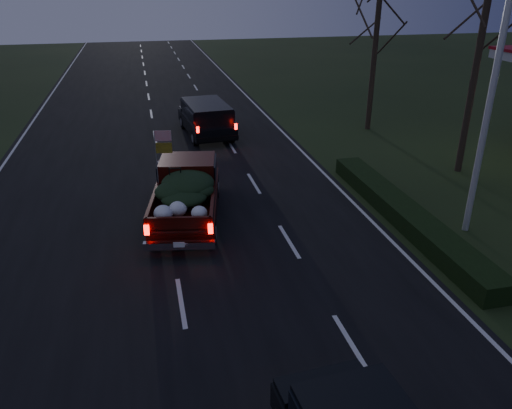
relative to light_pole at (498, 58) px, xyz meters
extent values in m
plane|color=black|center=(-9.50, -2.00, -5.48)|extent=(120.00, 120.00, 0.00)
cube|color=black|center=(-9.50, -2.00, -5.47)|extent=(14.00, 120.00, 0.02)
cube|color=black|center=(-1.70, 1.00, -5.18)|extent=(1.00, 10.00, 0.60)
cylinder|color=silver|center=(0.00, 0.00, -0.98)|extent=(0.20, 0.20, 9.00)
cylinder|color=black|center=(3.00, 5.00, -1.23)|extent=(0.28, 0.28, 8.50)
cylinder|color=black|center=(2.00, 12.00, -1.98)|extent=(0.28, 0.28, 7.00)
cube|color=#380C07|center=(-8.81, 2.98, -4.87)|extent=(2.91, 5.37, 0.56)
cube|color=#380C07|center=(-8.65, 3.88, -4.11)|extent=(2.14, 1.94, 0.92)
cube|color=black|center=(-8.65, 3.88, -4.01)|extent=(2.22, 1.86, 0.56)
cube|color=#380C07|center=(-9.05, 1.68, -4.57)|extent=(2.36, 3.14, 0.06)
ellipsoid|color=black|center=(-8.91, 2.17, -4.11)|extent=(1.93, 2.09, 0.61)
cylinder|color=gray|center=(-9.71, 3.14, -3.40)|extent=(0.03, 0.03, 2.03)
cube|color=red|center=(-9.44, 3.09, -2.55)|extent=(0.52, 0.12, 0.35)
cube|color=gold|center=(-9.44, 3.09, -2.96)|extent=(0.52, 0.12, 0.35)
cube|color=black|center=(-6.82, 12.78, -4.84)|extent=(2.49, 5.14, 0.62)
cube|color=black|center=(-6.80, 12.53, -4.13)|extent=(2.25, 3.79, 0.83)
cube|color=black|center=(-6.80, 12.53, -4.05)|extent=(2.35, 3.69, 0.50)
camera|label=1|loc=(-10.01, -12.70, 2.05)|focal=35.00mm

